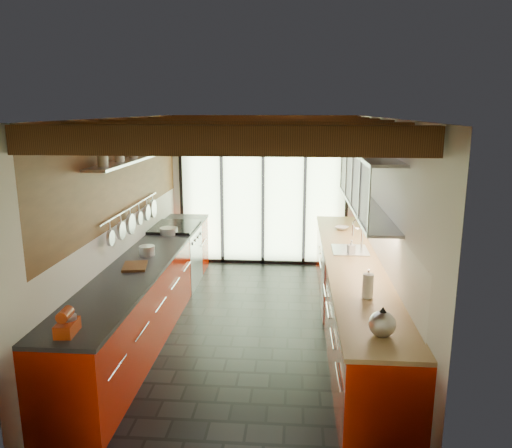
{
  "coord_description": "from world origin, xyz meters",
  "views": [
    {
      "loc": [
        0.55,
        -5.86,
        2.7
      ],
      "look_at": [
        0.06,
        0.4,
        1.25
      ],
      "focal_mm": 35.0,
      "sensor_mm": 36.0,
      "label": 1
    }
  ],
  "objects_px": {
    "stand_mixer": "(67,323)",
    "kettle": "(382,322)",
    "paper_towel": "(368,286)",
    "soap_bottle": "(351,247)",
    "bowl": "(342,228)"
  },
  "relations": [
    {
      "from": "stand_mixer",
      "to": "kettle",
      "type": "distance_m",
      "value": 2.55
    },
    {
      "from": "kettle",
      "to": "paper_towel",
      "type": "distance_m",
      "value": 0.82
    },
    {
      "from": "soap_bottle",
      "to": "paper_towel",
      "type": "bearing_deg",
      "value": -90.0
    },
    {
      "from": "bowl",
      "to": "soap_bottle",
      "type": "bearing_deg",
      "value": -90.0
    },
    {
      "from": "kettle",
      "to": "soap_bottle",
      "type": "distance_m",
      "value": 2.31
    },
    {
      "from": "kettle",
      "to": "bowl",
      "type": "distance_m",
      "value": 3.62
    },
    {
      "from": "paper_towel",
      "to": "soap_bottle",
      "type": "bearing_deg",
      "value": 90.0
    },
    {
      "from": "paper_towel",
      "to": "stand_mixer",
      "type": "bearing_deg",
      "value": -158.77
    },
    {
      "from": "kettle",
      "to": "paper_towel",
      "type": "height_order",
      "value": "paper_towel"
    },
    {
      "from": "stand_mixer",
      "to": "bowl",
      "type": "height_order",
      "value": "stand_mixer"
    },
    {
      "from": "paper_towel",
      "to": "soap_bottle",
      "type": "height_order",
      "value": "paper_towel"
    },
    {
      "from": "kettle",
      "to": "bowl",
      "type": "relative_size",
      "value": 1.44
    },
    {
      "from": "stand_mixer",
      "to": "kettle",
      "type": "xyz_separation_m",
      "value": [
        2.54,
        0.16,
        0.02
      ]
    },
    {
      "from": "paper_towel",
      "to": "soap_bottle",
      "type": "xyz_separation_m",
      "value": [
        0.0,
        1.48,
        -0.03
      ]
    },
    {
      "from": "soap_bottle",
      "to": "kettle",
      "type": "bearing_deg",
      "value": -90.0
    }
  ]
}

